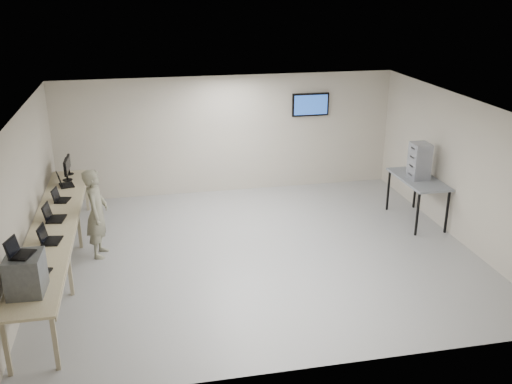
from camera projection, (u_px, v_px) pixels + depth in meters
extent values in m
cube|color=#969696|center=(258.00, 252.00, 10.80)|extent=(8.00, 7.00, 0.01)
cube|color=white|center=(258.00, 106.00, 9.82)|extent=(8.00, 7.00, 0.01)
cube|color=#B7AC9D|center=(228.00, 135.00, 13.52)|extent=(8.00, 0.01, 2.80)
cube|color=#B7AC9D|center=(316.00, 275.00, 7.10)|extent=(8.00, 0.01, 2.80)
cube|color=#B7AC9D|center=(25.00, 199.00, 9.55)|extent=(0.01, 7.00, 2.80)
cube|color=#B7AC9D|center=(459.00, 169.00, 11.07)|extent=(0.01, 7.00, 2.80)
cube|color=black|center=(310.00, 104.00, 13.65)|extent=(0.15, 0.04, 0.15)
cube|color=black|center=(311.00, 105.00, 13.62)|extent=(0.90, 0.06, 0.55)
cube|color=#1E4499|center=(311.00, 105.00, 13.59)|extent=(0.82, 0.01, 0.47)
cube|color=beige|center=(54.00, 225.00, 9.81)|extent=(0.75, 6.00, 0.04)
cube|color=tan|center=(77.00, 225.00, 9.89)|extent=(0.02, 6.00, 0.06)
cube|color=tan|center=(6.00, 347.00, 7.29)|extent=(0.06, 0.06, 0.86)
cube|color=tan|center=(55.00, 342.00, 7.41)|extent=(0.06, 0.06, 0.86)
cube|color=tan|center=(31.00, 275.00, 9.08)|extent=(0.06, 0.06, 0.86)
cube|color=tan|center=(70.00, 271.00, 9.20)|extent=(0.06, 0.06, 0.86)
cube|color=tan|center=(46.00, 230.00, 10.74)|extent=(0.06, 0.06, 0.86)
cube|color=tan|center=(79.00, 227.00, 10.85)|extent=(0.06, 0.06, 0.86)
cube|color=tan|center=(58.00, 194.00, 12.53)|extent=(0.06, 0.06, 0.86)
cube|color=tan|center=(86.00, 192.00, 12.64)|extent=(0.06, 0.06, 0.86)
cube|color=slate|center=(26.00, 274.00, 7.58)|extent=(0.48, 0.55, 0.55)
cube|color=black|center=(23.00, 255.00, 7.48)|extent=(0.32, 0.38, 0.02)
cube|color=black|center=(12.00, 247.00, 7.41)|extent=(0.15, 0.31, 0.23)
cube|color=black|center=(13.00, 247.00, 7.42)|extent=(0.12, 0.27, 0.20)
cube|color=black|center=(39.00, 274.00, 8.11)|extent=(0.36, 0.44, 0.02)
cube|color=black|center=(27.00, 266.00, 8.03)|extent=(0.15, 0.37, 0.27)
cube|color=black|center=(28.00, 266.00, 8.04)|extent=(0.12, 0.32, 0.23)
cube|color=black|center=(52.00, 241.00, 9.15)|extent=(0.32, 0.40, 0.02)
cube|color=black|center=(42.00, 234.00, 9.07)|extent=(0.12, 0.35, 0.26)
cube|color=black|center=(43.00, 233.00, 9.08)|extent=(0.10, 0.31, 0.22)
cube|color=black|center=(56.00, 219.00, 9.99)|extent=(0.33, 0.42, 0.02)
cube|color=black|center=(47.00, 212.00, 9.91)|extent=(0.12, 0.37, 0.28)
cube|color=black|center=(48.00, 212.00, 9.91)|extent=(0.10, 0.33, 0.23)
cube|color=black|center=(63.00, 200.00, 10.84)|extent=(0.30, 0.37, 0.02)
cube|color=black|center=(55.00, 194.00, 10.78)|extent=(0.13, 0.31, 0.23)
cube|color=black|center=(56.00, 194.00, 10.78)|extent=(0.10, 0.28, 0.19)
cube|color=black|center=(67.00, 185.00, 11.64)|extent=(0.35, 0.42, 0.02)
cube|color=black|center=(59.00, 179.00, 11.56)|extent=(0.15, 0.35, 0.26)
cube|color=black|center=(60.00, 179.00, 11.57)|extent=(0.13, 0.31, 0.22)
cylinder|color=black|center=(68.00, 180.00, 11.96)|extent=(0.20, 0.20, 0.01)
cube|color=black|center=(67.00, 176.00, 11.93)|extent=(0.04, 0.03, 0.16)
cube|color=black|center=(66.00, 167.00, 11.86)|extent=(0.05, 0.45, 0.30)
cube|color=black|center=(67.00, 167.00, 11.87)|extent=(0.00, 0.41, 0.26)
cylinder|color=black|center=(69.00, 174.00, 12.32)|extent=(0.18, 0.18, 0.01)
cube|color=black|center=(69.00, 170.00, 12.30)|extent=(0.04, 0.03, 0.15)
cube|color=black|center=(68.00, 162.00, 12.23)|extent=(0.05, 0.41, 0.27)
cube|color=black|center=(69.00, 162.00, 12.24)|extent=(0.00, 0.37, 0.24)
imported|color=#686A57|center=(97.00, 213.00, 10.42)|extent=(0.49, 0.67, 1.68)
cube|color=slate|center=(419.00, 179.00, 11.90)|extent=(0.75, 1.60, 0.04)
cube|color=black|center=(417.00, 214.00, 11.37)|extent=(0.04, 0.04, 0.92)
cube|color=black|center=(388.00, 190.00, 12.65)|extent=(0.04, 0.04, 0.92)
cube|color=black|center=(447.00, 212.00, 11.49)|extent=(0.04, 0.04, 0.92)
cube|color=black|center=(415.00, 188.00, 12.78)|extent=(0.04, 0.04, 0.92)
cube|color=#9497A4|center=(418.00, 174.00, 11.86)|extent=(0.36, 0.40, 0.19)
cube|color=#9497A4|center=(419.00, 165.00, 11.79)|extent=(0.36, 0.40, 0.19)
cube|color=#9497A4|center=(420.00, 157.00, 11.73)|extent=(0.36, 0.40, 0.19)
cube|color=#9497A4|center=(421.00, 148.00, 11.66)|extent=(0.36, 0.40, 0.19)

